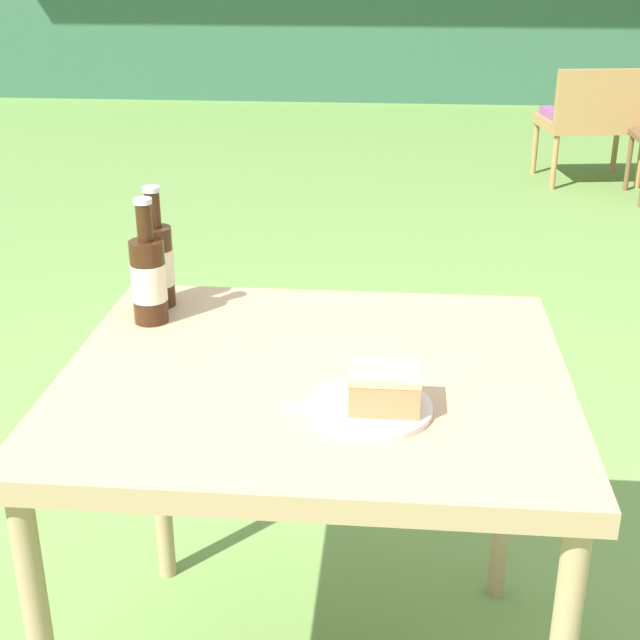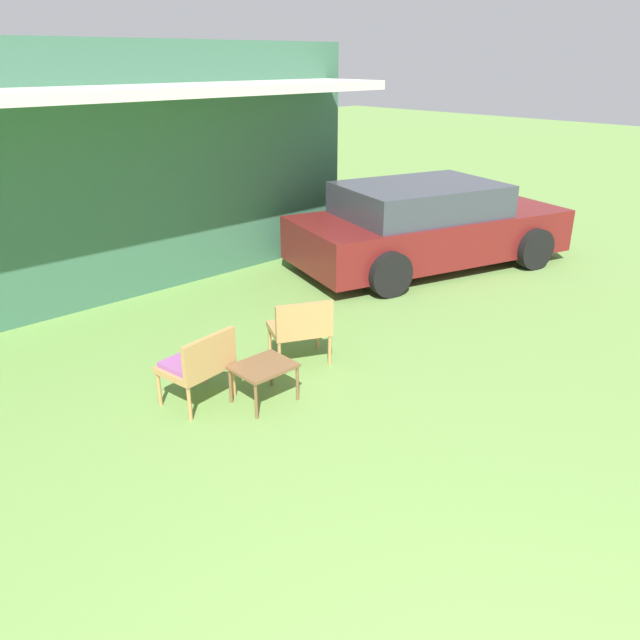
{
  "view_description": "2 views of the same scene",
  "coord_description": "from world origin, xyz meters",
  "views": [
    {
      "loc": [
        0.13,
        -1.35,
        1.39
      ],
      "look_at": [
        0.0,
        0.1,
        0.77
      ],
      "focal_mm": 50.0,
      "sensor_mm": 36.0,
      "label": 1
    },
    {
      "loc": [
        -1.32,
        -0.11,
        2.97
      ],
      "look_at": [
        2.01,
        3.46,
        0.9
      ],
      "focal_mm": 35.0,
      "sensor_mm": 36.0,
      "label": 2
    }
  ],
  "objects": [
    {
      "name": "patio_table",
      "position": [
        0.0,
        0.0,
        0.65
      ],
      "size": [
        0.85,
        0.76,
        0.72
      ],
      "color": "tan",
      "rests_on": "ground_plane"
    },
    {
      "name": "cake_on_plate",
      "position": [
        0.11,
        -0.14,
        0.75
      ],
      "size": [
        0.2,
        0.2,
        0.07
      ],
      "color": "silver",
      "rests_on": "patio_table"
    },
    {
      "name": "fork",
      "position": [
        0.05,
        -0.13,
        0.73
      ],
      "size": [
        0.18,
        0.01,
        0.01
      ],
      "color": "silver",
      "rests_on": "patio_table"
    },
    {
      "name": "cola_bottle_near",
      "position": [
        -0.33,
        0.18,
        0.81
      ],
      "size": [
        0.07,
        0.07,
        0.24
      ],
      "color": "#381E0F",
      "rests_on": "patio_table"
    },
    {
      "name": "cola_bottle_far",
      "position": [
        -0.34,
        0.27,
        0.81
      ],
      "size": [
        0.07,
        0.07,
        0.24
      ],
      "color": "#381E0F",
      "rests_on": "patio_table"
    },
    {
      "name": "wicker_chair_cushioned",
      "position": [
        1.32,
        4.33,
        0.42
      ],
      "size": [
        0.66,
        0.56,
        0.72
      ],
      "rotation": [
        0.0,
        0.0,
        3.29
      ],
      "color": "#B2844C",
      "rests_on": "ground_plane"
    }
  ]
}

